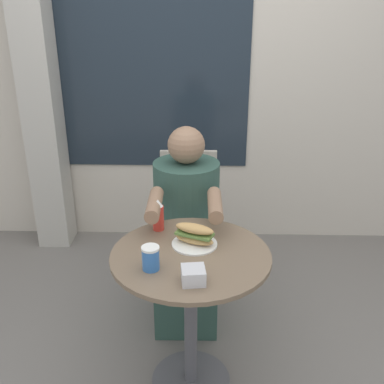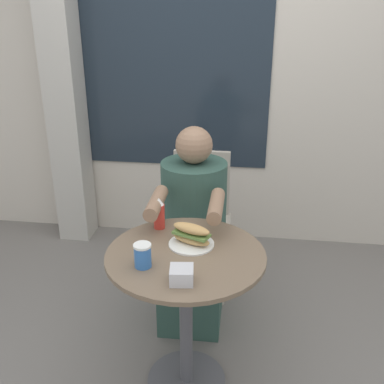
% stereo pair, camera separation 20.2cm
% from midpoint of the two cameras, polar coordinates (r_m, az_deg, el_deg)
% --- Properties ---
extents(ground_plane, '(8.00, 8.00, 0.00)m').
position_cam_midpoint_polar(ground_plane, '(2.38, 1.92, -22.91)').
color(ground_plane, slate).
extents(storefront_wall, '(8.00, 0.09, 2.80)m').
position_cam_midpoint_polar(storefront_wall, '(3.24, 5.23, 17.38)').
color(storefront_wall, beige).
rests_on(storefront_wall, ground_plane).
extents(lattice_pillar, '(0.23, 0.23, 2.40)m').
position_cam_midpoint_polar(lattice_pillar, '(3.32, -14.36, 13.44)').
color(lattice_pillar, '#B2ADA3').
rests_on(lattice_pillar, ground_plane).
extents(cafe_table, '(0.69, 0.69, 0.72)m').
position_cam_midpoint_polar(cafe_table, '(2.04, 2.12, -12.54)').
color(cafe_table, brown).
rests_on(cafe_table, ground_plane).
extents(diner_chair, '(0.39, 0.39, 0.87)m').
position_cam_midpoint_polar(diner_chair, '(2.81, 3.12, -2.10)').
color(diner_chair, '#ADA393').
rests_on(diner_chair, ground_plane).
extents(seated_diner, '(0.36, 0.64, 1.12)m').
position_cam_midpoint_polar(seated_diner, '(2.51, 2.45, -6.25)').
color(seated_diner, '#2D4C42').
rests_on(seated_diner, ground_plane).
extents(sandwich_on_plate, '(0.20, 0.20, 0.10)m').
position_cam_midpoint_polar(sandwich_on_plate, '(1.97, 2.87, -5.72)').
color(sandwich_on_plate, white).
rests_on(sandwich_on_plate, cafe_table).
extents(drink_cup, '(0.07, 0.07, 0.10)m').
position_cam_midpoint_polar(drink_cup, '(1.82, -3.11, -8.13)').
color(drink_cup, '#336BB7').
rests_on(drink_cup, cafe_table).
extents(napkin_box, '(0.10, 0.10, 0.06)m').
position_cam_midpoint_polar(napkin_box, '(1.73, 2.05, -10.58)').
color(napkin_box, silver).
rests_on(napkin_box, cafe_table).
extents(condiment_bottle, '(0.05, 0.05, 0.15)m').
position_cam_midpoint_polar(condiment_bottle, '(2.10, -1.46, -2.82)').
color(condiment_bottle, red).
rests_on(condiment_bottle, cafe_table).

